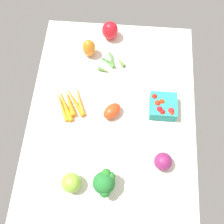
% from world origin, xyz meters
% --- Properties ---
extents(tablecloth, '(1.04, 0.76, 0.02)m').
position_xyz_m(tablecloth, '(0.00, 0.00, 0.01)').
color(tablecloth, silver).
rests_on(tablecloth, ground).
extents(roma_tomato, '(0.11, 0.11, 0.06)m').
position_xyz_m(roma_tomato, '(-0.00, 0.00, 0.05)').
color(roma_tomato, '#E5421A').
rests_on(roma_tomato, tablecloth).
extents(bell_pepper_orange, '(0.07, 0.07, 0.10)m').
position_xyz_m(bell_pepper_orange, '(-0.32, -0.14, 0.07)').
color(bell_pepper_orange, orange).
rests_on(bell_pepper_orange, tablecloth).
extents(bell_pepper_red, '(0.12, 0.12, 0.10)m').
position_xyz_m(bell_pepper_red, '(-0.44, -0.04, 0.07)').
color(bell_pepper_red, red).
rests_on(bell_pepper_red, tablecloth).
extents(carrot_bunch, '(0.19, 0.16, 0.03)m').
position_xyz_m(carrot_bunch, '(-0.04, -0.20, 0.03)').
color(carrot_bunch, orange).
rests_on(carrot_bunch, tablecloth).
extents(broccoli_head, '(0.11, 0.09, 0.12)m').
position_xyz_m(broccoli_head, '(0.32, -0.00, 0.09)').
color(broccoli_head, '#98CE7C').
rests_on(broccoli_head, tablecloth).
extents(heirloom_tomato_green, '(0.08, 0.08, 0.08)m').
position_xyz_m(heirloom_tomato_green, '(0.33, -0.14, 0.06)').
color(heirloom_tomato_green, '#85B53A').
rests_on(heirloom_tomato_green, tablecloth).
extents(okra_pile, '(0.13, 0.13, 0.02)m').
position_xyz_m(okra_pile, '(-0.26, -0.02, 0.03)').
color(okra_pile, '#4F8A39').
rests_on(okra_pile, tablecloth).
extents(red_onion_center, '(0.08, 0.08, 0.08)m').
position_xyz_m(red_onion_center, '(0.21, 0.23, 0.06)').
color(red_onion_center, '#802158').
rests_on(red_onion_center, tablecloth).
extents(berry_basket, '(0.12, 0.12, 0.07)m').
position_xyz_m(berry_basket, '(-0.04, 0.23, 0.05)').
color(berry_basket, teal).
rests_on(berry_basket, tablecloth).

